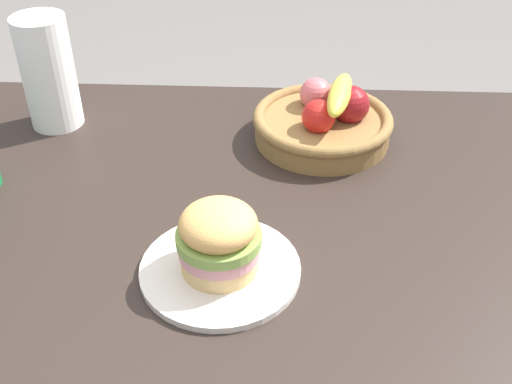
{
  "coord_description": "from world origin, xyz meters",
  "views": [
    {
      "loc": [
        0.0,
        -0.92,
        1.45
      ],
      "look_at": [
        -0.04,
        -0.06,
        0.81
      ],
      "focal_mm": 44.1,
      "sensor_mm": 36.0,
      "label": 1
    }
  ],
  "objects_px": {
    "sandwich": "(217,238)",
    "paper_towel_roll": "(47,73)",
    "fruit_basket": "(323,121)",
    "plate": "(218,269)"
  },
  "relations": [
    {
      "from": "paper_towel_roll",
      "to": "fruit_basket",
      "type": "bearing_deg",
      "value": -4.09
    },
    {
      "from": "plate",
      "to": "sandwich",
      "type": "relative_size",
      "value": 1.93
    },
    {
      "from": "plate",
      "to": "paper_towel_roll",
      "type": "xyz_separation_m",
      "value": [
        -0.4,
        0.46,
        0.11
      ]
    },
    {
      "from": "plate",
      "to": "sandwich",
      "type": "xyz_separation_m",
      "value": [
        0.0,
        0.0,
        0.06
      ]
    },
    {
      "from": "sandwich",
      "to": "fruit_basket",
      "type": "xyz_separation_m",
      "value": [
        0.18,
        0.41,
        -0.03
      ]
    },
    {
      "from": "sandwich",
      "to": "paper_towel_roll",
      "type": "relative_size",
      "value": 0.55
    },
    {
      "from": "paper_towel_roll",
      "to": "plate",
      "type": "bearing_deg",
      "value": -48.82
    },
    {
      "from": "fruit_basket",
      "to": "sandwich",
      "type": "bearing_deg",
      "value": -113.47
    },
    {
      "from": "sandwich",
      "to": "paper_towel_roll",
      "type": "xyz_separation_m",
      "value": [
        -0.4,
        0.46,
        0.05
      ]
    },
    {
      "from": "sandwich",
      "to": "fruit_basket",
      "type": "relative_size",
      "value": 0.46
    }
  ]
}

